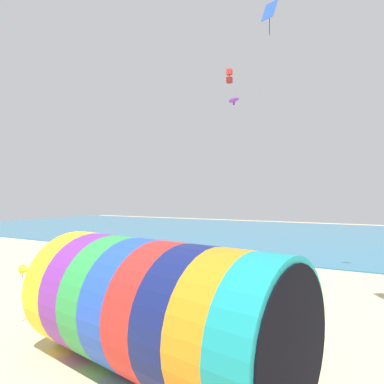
{
  "coord_description": "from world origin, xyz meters",
  "views": [
    {
      "loc": [
        5.99,
        -7.6,
        4.85
      ],
      "look_at": [
        0.49,
        2.06,
        5.01
      ],
      "focal_mm": 32.0,
      "sensor_mm": 36.0,
      "label": 1
    }
  ],
  "objects_px": {
    "bystander_mid_beach": "(182,254)",
    "giant_inflatable_tube": "(156,308)",
    "kite_red_box": "(229,76)",
    "kite_purple_parafoil": "(234,100)",
    "bystander_far_left": "(111,262)",
    "beach_flag": "(26,272)",
    "kite_blue_diamond": "(269,11)",
    "bystander_near_water": "(75,262)"
  },
  "relations": [
    {
      "from": "bystander_mid_beach",
      "to": "giant_inflatable_tube",
      "type": "bearing_deg",
      "value": -61.5
    },
    {
      "from": "kite_red_box",
      "to": "kite_purple_parafoil",
      "type": "height_order",
      "value": "kite_red_box"
    },
    {
      "from": "kite_red_box",
      "to": "bystander_far_left",
      "type": "height_order",
      "value": "kite_red_box"
    },
    {
      "from": "giant_inflatable_tube",
      "to": "kite_purple_parafoil",
      "type": "relative_size",
      "value": 9.25
    },
    {
      "from": "giant_inflatable_tube",
      "to": "bystander_mid_beach",
      "type": "height_order",
      "value": "giant_inflatable_tube"
    },
    {
      "from": "giant_inflatable_tube",
      "to": "bystander_far_left",
      "type": "height_order",
      "value": "giant_inflatable_tube"
    },
    {
      "from": "bystander_mid_beach",
      "to": "bystander_far_left",
      "type": "height_order",
      "value": "bystander_far_left"
    },
    {
      "from": "beach_flag",
      "to": "giant_inflatable_tube",
      "type": "bearing_deg",
      "value": -5.81
    },
    {
      "from": "bystander_mid_beach",
      "to": "beach_flag",
      "type": "bearing_deg",
      "value": -88.21
    },
    {
      "from": "kite_blue_diamond",
      "to": "beach_flag",
      "type": "relative_size",
      "value": 0.68
    },
    {
      "from": "bystander_near_water",
      "to": "beach_flag",
      "type": "bearing_deg",
      "value": -54.99
    },
    {
      "from": "giant_inflatable_tube",
      "to": "bystander_near_water",
      "type": "height_order",
      "value": "giant_inflatable_tube"
    },
    {
      "from": "giant_inflatable_tube",
      "to": "bystander_mid_beach",
      "type": "distance_m",
      "value": 14.84
    },
    {
      "from": "kite_blue_diamond",
      "to": "bystander_mid_beach",
      "type": "xyz_separation_m",
      "value": [
        -8.25,
        6.43,
        -12.01
      ]
    },
    {
      "from": "kite_purple_parafoil",
      "to": "kite_blue_diamond",
      "type": "distance_m",
      "value": 5.11
    },
    {
      "from": "kite_red_box",
      "to": "bystander_mid_beach",
      "type": "relative_size",
      "value": 0.67
    },
    {
      "from": "beach_flag",
      "to": "bystander_far_left",
      "type": "bearing_deg",
      "value": 109.27
    },
    {
      "from": "kite_red_box",
      "to": "bystander_mid_beach",
      "type": "distance_m",
      "value": 13.42
    },
    {
      "from": "bystander_near_water",
      "to": "kite_blue_diamond",
      "type": "bearing_deg",
      "value": -2.12
    },
    {
      "from": "bystander_mid_beach",
      "to": "bystander_far_left",
      "type": "xyz_separation_m",
      "value": [
        -2.26,
        -4.77,
        0.06
      ]
    },
    {
      "from": "kite_red_box",
      "to": "beach_flag",
      "type": "distance_m",
      "value": 18.98
    },
    {
      "from": "kite_blue_diamond",
      "to": "bystander_mid_beach",
      "type": "bearing_deg",
      "value": 142.07
    },
    {
      "from": "bystander_near_water",
      "to": "bystander_mid_beach",
      "type": "distance_m",
      "value": 7.23
    },
    {
      "from": "giant_inflatable_tube",
      "to": "kite_blue_diamond",
      "type": "relative_size",
      "value": 5.58
    },
    {
      "from": "giant_inflatable_tube",
      "to": "kite_purple_parafoil",
      "type": "height_order",
      "value": "kite_purple_parafoil"
    },
    {
      "from": "bystander_near_water",
      "to": "bystander_mid_beach",
      "type": "height_order",
      "value": "bystander_near_water"
    },
    {
      "from": "kite_red_box",
      "to": "bystander_mid_beach",
      "type": "xyz_separation_m",
      "value": [
        -2.57,
        -2.39,
        -12.95
      ]
    },
    {
      "from": "bystander_mid_beach",
      "to": "kite_red_box",
      "type": "bearing_deg",
      "value": 42.87
    },
    {
      "from": "bystander_far_left",
      "to": "bystander_near_water",
      "type": "bearing_deg",
      "value": -146.54
    },
    {
      "from": "kite_purple_parafoil",
      "to": "bystander_mid_beach",
      "type": "xyz_separation_m",
      "value": [
        -5.26,
        3.2,
        -9.42
      ]
    },
    {
      "from": "kite_red_box",
      "to": "bystander_near_water",
      "type": "relative_size",
      "value": 0.63
    },
    {
      "from": "kite_purple_parafoil",
      "to": "bystander_mid_beach",
      "type": "height_order",
      "value": "kite_purple_parafoil"
    },
    {
      "from": "kite_red_box",
      "to": "kite_purple_parafoil",
      "type": "xyz_separation_m",
      "value": [
        2.68,
        -5.59,
        -3.53
      ]
    },
    {
      "from": "bystander_near_water",
      "to": "bystander_far_left",
      "type": "relative_size",
      "value": 1.0
    },
    {
      "from": "kite_purple_parafoil",
      "to": "bystander_near_water",
      "type": "relative_size",
      "value": 0.54
    },
    {
      "from": "kite_red_box",
      "to": "bystander_near_water",
      "type": "distance_m",
      "value": 16.74
    },
    {
      "from": "giant_inflatable_tube",
      "to": "kite_red_box",
      "type": "distance_m",
      "value": 19.98
    },
    {
      "from": "kite_red_box",
      "to": "bystander_near_water",
      "type": "bearing_deg",
      "value": -128.48
    },
    {
      "from": "bystander_mid_beach",
      "to": "bystander_near_water",
      "type": "bearing_deg",
      "value": -124.28
    },
    {
      "from": "bystander_far_left",
      "to": "kite_blue_diamond",
      "type": "bearing_deg",
      "value": -8.95
    },
    {
      "from": "bystander_near_water",
      "to": "bystander_mid_beach",
      "type": "bearing_deg",
      "value": 55.72
    },
    {
      "from": "kite_red_box",
      "to": "giant_inflatable_tube",
      "type": "bearing_deg",
      "value": -73.74
    }
  ]
}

